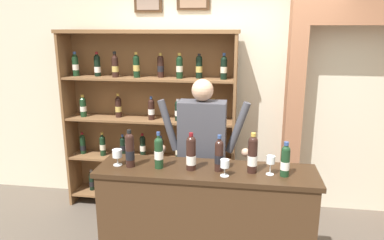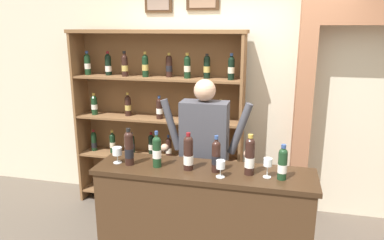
{
  "view_description": "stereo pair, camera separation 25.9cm",
  "coord_description": "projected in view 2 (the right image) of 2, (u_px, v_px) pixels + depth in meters",
  "views": [
    {
      "loc": [
        0.26,
        -2.74,
        2.15
      ],
      "look_at": [
        -0.19,
        0.23,
        1.37
      ],
      "focal_mm": 33.54,
      "sensor_mm": 36.0,
      "label": 1
    },
    {
      "loc": [
        0.52,
        -2.69,
        2.15
      ],
      "look_at": [
        -0.19,
        0.23,
        1.37
      ],
      "focal_mm": 33.54,
      "sensor_mm": 36.0,
      "label": 2
    }
  ],
  "objects": [
    {
      "name": "archway_doorway",
      "position": [
        367.0,
        99.0,
        3.83
      ],
      "size": [
        1.49,
        0.45,
        2.48
      ],
      "color": "#9E6647",
      "rests_on": "ground"
    },
    {
      "name": "tasting_bottle_chianti",
      "position": [
        283.0,
        163.0,
        2.72
      ],
      "size": [
        0.07,
        0.07,
        0.28
      ],
      "color": "#19381E",
      "rests_on": "tasting_counter"
    },
    {
      "name": "tasting_bottle_bianco",
      "position": [
        129.0,
        148.0,
        3.01
      ],
      "size": [
        0.08,
        0.08,
        0.32
      ],
      "color": "black",
      "rests_on": "tasting_counter"
    },
    {
      "name": "tasting_bottle_prosecco",
      "position": [
        157.0,
        151.0,
        2.96
      ],
      "size": [
        0.07,
        0.07,
        0.31
      ],
      "color": "#19381E",
      "rests_on": "tasting_counter"
    },
    {
      "name": "back_wall",
      "position": [
        233.0,
        69.0,
        4.22
      ],
      "size": [
        12.0,
        0.19,
        3.34
      ],
      "color": "beige",
      "rests_on": "ground"
    },
    {
      "name": "wine_glass_spare",
      "position": [
        268.0,
        163.0,
        2.76
      ],
      "size": [
        0.07,
        0.07,
        0.16
      ],
      "color": "silver",
      "rests_on": "tasting_counter"
    },
    {
      "name": "tasting_bottle_riserva",
      "position": [
        188.0,
        153.0,
        2.9
      ],
      "size": [
        0.08,
        0.08,
        0.31
      ],
      "color": "black",
      "rests_on": "tasting_counter"
    },
    {
      "name": "wine_glass_center",
      "position": [
        221.0,
        165.0,
        2.77
      ],
      "size": [
        0.07,
        0.07,
        0.14
      ],
      "color": "silver",
      "rests_on": "tasting_counter"
    },
    {
      "name": "tasting_bottle_super_tuscan",
      "position": [
        216.0,
        156.0,
        2.86
      ],
      "size": [
        0.07,
        0.07,
        0.3
      ],
      "color": "black",
      "rests_on": "tasting_counter"
    },
    {
      "name": "wine_glass_right",
      "position": [
        117.0,
        152.0,
        3.06
      ],
      "size": [
        0.08,
        0.08,
        0.14
      ],
      "color": "silver",
      "rests_on": "tasting_counter"
    },
    {
      "name": "shopkeeper",
      "position": [
        204.0,
        146.0,
        3.4
      ],
      "size": [
        0.89,
        0.22,
        1.69
      ],
      "color": "#2D3347",
      "rests_on": "ground"
    },
    {
      "name": "tasting_counter",
      "position": [
        203.0,
        225.0,
        3.07
      ],
      "size": [
        1.81,
        0.48,
        1.02
      ],
      "color": "#422B19",
      "rests_on": "ground"
    },
    {
      "name": "wine_shelf",
      "position": [
        159.0,
        115.0,
        4.27
      ],
      "size": [
        2.05,
        0.37,
        2.12
      ],
      "color": "brown",
      "rests_on": "ground"
    },
    {
      "name": "tasting_bottle_rosso",
      "position": [
        250.0,
        156.0,
        2.81
      ],
      "size": [
        0.08,
        0.08,
        0.33
      ],
      "color": "black",
      "rests_on": "tasting_counter"
    }
  ]
}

